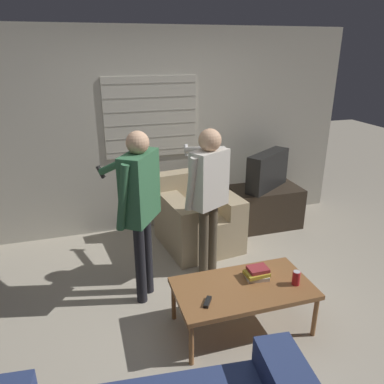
% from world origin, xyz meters
% --- Properties ---
extents(ground_plane, '(16.00, 16.00, 0.00)m').
position_xyz_m(ground_plane, '(0.00, 0.00, 0.00)').
color(ground_plane, '#B2A893').
extents(wall_back, '(5.20, 0.08, 2.55)m').
position_xyz_m(wall_back, '(-0.00, 2.03, 1.28)').
color(wall_back, '#BCB7A8').
rests_on(wall_back, ground_plane).
extents(armchair_beige, '(0.95, 1.02, 0.86)m').
position_xyz_m(armchair_beige, '(0.36, 1.36, 0.34)').
color(armchair_beige, tan).
rests_on(armchair_beige, ground_plane).
extents(coffee_table, '(1.16, 0.63, 0.42)m').
position_xyz_m(coffee_table, '(0.27, -0.21, 0.38)').
color(coffee_table, brown).
rests_on(coffee_table, ground_plane).
extents(tv_stand, '(0.92, 0.54, 0.55)m').
position_xyz_m(tv_stand, '(1.39, 1.56, 0.27)').
color(tv_stand, '#33281E').
rests_on(tv_stand, ground_plane).
extents(tv, '(0.74, 0.59, 0.49)m').
position_xyz_m(tv, '(1.39, 1.57, 0.79)').
color(tv, black).
rests_on(tv, tv_stand).
extents(person_left_standing, '(0.55, 0.79, 1.65)m').
position_xyz_m(person_left_standing, '(-0.46, 0.48, 1.05)').
color(person_left_standing, black).
rests_on(person_left_standing, ground_plane).
extents(person_right_standing, '(0.50, 0.79, 1.58)m').
position_xyz_m(person_right_standing, '(0.27, 0.72, 1.00)').
color(person_right_standing, '#4C4233').
rests_on(person_right_standing, ground_plane).
extents(book_stack, '(0.21, 0.19, 0.10)m').
position_xyz_m(book_stack, '(0.44, -0.12, 0.47)').
color(book_stack, beige).
rests_on(book_stack, coffee_table).
extents(soda_can, '(0.07, 0.07, 0.13)m').
position_xyz_m(soda_can, '(0.71, -0.31, 0.48)').
color(soda_can, red).
rests_on(soda_can, coffee_table).
extents(spare_remote, '(0.10, 0.13, 0.02)m').
position_xyz_m(spare_remote, '(-0.09, -0.33, 0.43)').
color(spare_remote, black).
rests_on(spare_remote, coffee_table).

